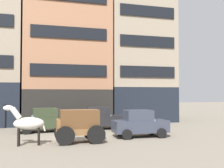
{
  "coord_description": "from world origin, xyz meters",
  "views": [
    {
      "loc": [
        -2.59,
        -17.65,
        2.97
      ],
      "look_at": [
        2.83,
        2.03,
        3.69
      ],
      "focal_mm": 42.56,
      "sensor_mm": 36.0,
      "label": 1
    }
  ],
  "objects": [
    {
      "name": "building_center_right",
      "position": [
        7.83,
        10.13,
        8.16
      ],
      "size": [
        7.4,
        7.25,
        16.24
      ],
      "color": "black",
      "rests_on": "ground_plane"
    },
    {
      "name": "building_center_left",
      "position": [
        0.09,
        10.13,
        7.17
      ],
      "size": [
        8.8,
        7.25,
        14.27
      ],
      "color": "black",
      "rests_on": "ground_plane"
    },
    {
      "name": "sedan_dark",
      "position": [
        2.31,
        3.96,
        0.91
      ],
      "size": [
        3.85,
        2.18,
        1.83
      ],
      "color": "black",
      "rests_on": "ground_plane"
    },
    {
      "name": "ground_plane",
      "position": [
        0.0,
        0.0,
        0.0
      ],
      "size": [
        120.0,
        120.0,
        0.0
      ],
      "primitive_type": "plane",
      "color": "slate"
    },
    {
      "name": "cargo_wagon",
      "position": [
        -0.28,
        -1.67,
        1.15
      ],
      "size": [
        2.9,
        1.51,
        1.98
      ],
      "color": "brown",
      "rests_on": "ground_plane"
    },
    {
      "name": "draft_horse",
      "position": [
        -3.23,
        -1.67,
        1.27
      ],
      "size": [
        2.34,
        0.61,
        2.3
      ],
      "color": "beige",
      "rests_on": "ground_plane"
    },
    {
      "name": "sedan_light",
      "position": [
        4.05,
        -0.64,
        0.91
      ],
      "size": [
        3.73,
        1.92,
        1.83
      ],
      "color": "#333847",
      "rests_on": "ground_plane"
    },
    {
      "name": "sedan_parked_curb",
      "position": [
        -2.25,
        3.47,
        0.91
      ],
      "size": [
        3.82,
        2.1,
        1.83
      ],
      "color": "#2D3823",
      "rests_on": "ground_plane"
    }
  ]
}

